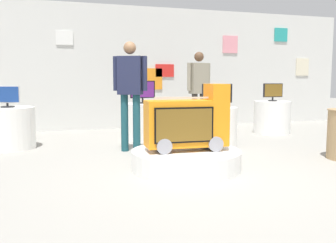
# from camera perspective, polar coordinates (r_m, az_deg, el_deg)

# --- Properties ---
(ground_plane) EXTENTS (30.00, 30.00, 0.00)m
(ground_plane) POSITION_cam_1_polar(r_m,az_deg,el_deg) (4.71, 5.79, -7.94)
(ground_plane) COLOR gray
(back_wall_display) EXTENTS (11.59, 0.13, 2.87)m
(back_wall_display) POSITION_cam_1_polar(r_m,az_deg,el_deg) (8.99, -5.86, 8.17)
(back_wall_display) COLOR silver
(back_wall_display) RESTS_ON ground
(main_display_pedestal) EXTENTS (1.43, 1.43, 0.25)m
(main_display_pedestal) POSITION_cam_1_polar(r_m,az_deg,el_deg) (4.92, 2.77, -5.81)
(main_display_pedestal) COLOR white
(main_display_pedestal) RESTS_ON ground
(novelty_firetruck_tv) EXTENTS (1.08, 0.47, 0.86)m
(novelty_firetruck_tv) POSITION_cam_1_polar(r_m,az_deg,el_deg) (4.84, 3.07, -0.29)
(novelty_firetruck_tv) COLOR gray
(novelty_firetruck_tv) RESTS_ON main_display_pedestal
(display_pedestal_left_rear) EXTENTS (0.82, 0.82, 0.70)m
(display_pedestal_left_rear) POSITION_cam_1_polar(r_m,az_deg,el_deg) (7.34, -3.88, 0.06)
(display_pedestal_left_rear) COLOR white
(display_pedestal_left_rear) RESTS_ON ground
(tv_on_left_rear) EXTENTS (0.50, 0.17, 0.44)m
(tv_on_left_rear) POSITION_cam_1_polar(r_m,az_deg,el_deg) (7.29, -3.91, 4.75)
(tv_on_left_rear) COLOR black
(tv_on_left_rear) RESTS_ON display_pedestal_left_rear
(display_pedestal_center_rear) EXTENTS (0.86, 0.86, 0.70)m
(display_pedestal_center_rear) POSITION_cam_1_polar(r_m,az_deg,el_deg) (6.84, -23.18, -0.92)
(display_pedestal_center_rear) COLOR white
(display_pedestal_center_rear) RESTS_ON ground
(tv_on_center_rear) EXTENTS (0.41, 0.23, 0.36)m
(tv_on_center_rear) POSITION_cam_1_polar(r_m,az_deg,el_deg) (6.80, -23.37, 3.54)
(tv_on_center_rear) COLOR black
(tv_on_center_rear) RESTS_ON display_pedestal_center_rear
(display_pedestal_right_rear) EXTENTS (0.77, 0.77, 0.70)m
(display_pedestal_right_rear) POSITION_cam_1_polar(r_m,az_deg,el_deg) (8.36, 15.61, 0.62)
(display_pedestal_right_rear) COLOR white
(display_pedestal_right_rear) RESTS_ON ground
(tv_on_right_rear) EXTENTS (0.45, 0.18, 0.38)m
(tv_on_right_rear) POSITION_cam_1_polar(r_m,az_deg,el_deg) (8.32, 15.74, 4.45)
(tv_on_right_rear) COLOR black
(tv_on_right_rear) RESTS_ON display_pedestal_right_rear
(display_pedestal_far_right) EXTENTS (0.69, 0.69, 0.70)m
(display_pedestal_far_right) POSITION_cam_1_polar(r_m,az_deg,el_deg) (6.38, 7.41, -0.95)
(display_pedestal_far_right) COLOR white
(display_pedestal_far_right) RESTS_ON ground
(tv_on_far_right) EXTENTS (0.51, 0.22, 0.39)m
(tv_on_far_right) POSITION_cam_1_polar(r_m,az_deg,el_deg) (6.33, 7.51, 4.06)
(tv_on_far_right) COLOR black
(tv_on_far_right) RESTS_ON display_pedestal_far_right
(shopper_browsing_near_truck) EXTENTS (0.51, 0.35, 1.76)m
(shopper_browsing_near_truck) POSITION_cam_1_polar(r_m,az_deg,el_deg) (6.02, -5.80, 5.21)
(shopper_browsing_near_truck) COLOR #194751
(shopper_browsing_near_truck) RESTS_ON ground
(shopper_browsing_rear) EXTENTS (0.55, 0.27, 1.73)m
(shopper_browsing_rear) POSITION_cam_1_polar(r_m,az_deg,el_deg) (7.83, 4.72, 5.34)
(shopper_browsing_rear) COLOR #38332D
(shopper_browsing_rear) RESTS_ON ground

